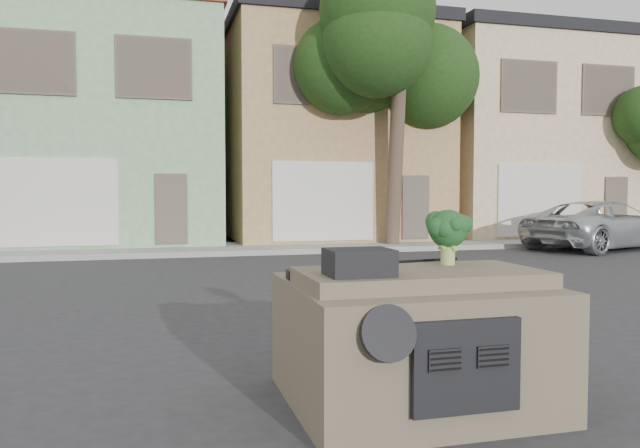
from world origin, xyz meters
name	(u,v)px	position (x,y,z in m)	size (l,w,h in m)	color
ground_plane	(318,326)	(0.00, 0.00, 0.00)	(120.00, 120.00, 0.00)	#303033
sidewalk	(226,249)	(0.00, 10.50, 0.07)	(40.00, 3.00, 0.15)	gray
townhouse_mint	(107,131)	(-3.50, 14.50, 3.77)	(7.20, 8.20, 7.55)	#85B082
townhouse_tan	(322,136)	(4.00, 14.50, 3.77)	(7.20, 8.20, 7.55)	tan
townhouse_beige	(503,140)	(11.50, 14.50, 3.77)	(7.20, 8.20, 7.55)	beige
silver_pickup	(603,249)	(11.06, 8.15, 0.00)	(2.42, 5.25, 1.46)	silver
tree_near	(396,107)	(5.00, 9.80, 4.25)	(4.40, 4.00, 8.50)	#1D3A13
car_dashboard	(412,335)	(0.00, -3.00, 0.56)	(2.00, 1.80, 1.12)	brown
instrument_hump	(359,262)	(-0.58, -3.35, 1.22)	(0.48, 0.38, 0.20)	black
wiper_arm	(424,260)	(0.28, -2.62, 1.13)	(0.70, 0.03, 0.02)	black
broccoli	(448,237)	(0.38, -2.89, 1.36)	(0.39, 0.39, 0.48)	#163A19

